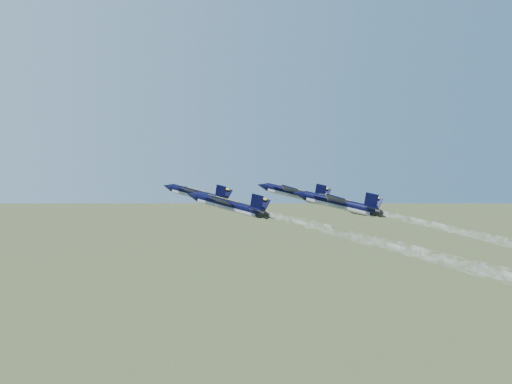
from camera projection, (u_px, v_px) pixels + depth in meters
jet_lead at (196, 194)px, 107.25m from camera, size 11.18×16.15×5.22m
jet_left at (227, 205)px, 91.04m from camera, size 11.18×16.15×5.22m
jet_right at (294, 193)px, 109.13m from camera, size 11.18×16.15×5.22m
jet_slot at (338, 203)px, 92.92m from camera, size 11.18×16.15×5.22m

